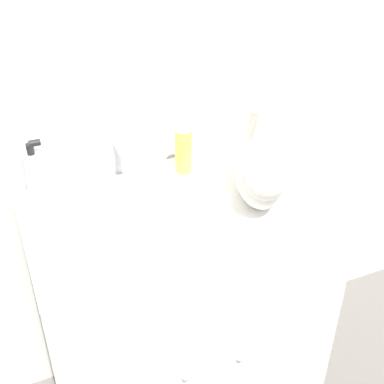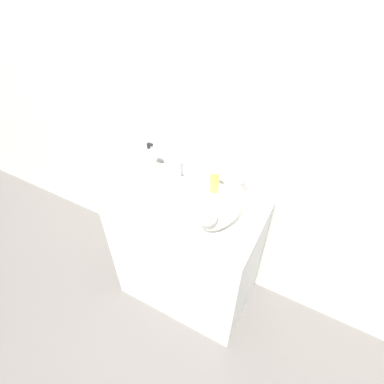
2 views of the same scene
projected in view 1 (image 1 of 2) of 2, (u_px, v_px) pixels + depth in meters
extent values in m
cube|color=silver|center=(138.00, 40.00, 1.49)|extent=(6.00, 0.05, 2.50)
cube|color=white|center=(181.00, 316.00, 1.73)|extent=(0.84, 0.50, 0.87)
sphere|color=silver|center=(186.00, 378.00, 1.48)|extent=(0.02, 0.02, 0.02)
sphere|color=silver|center=(240.00, 359.00, 1.53)|extent=(0.02, 0.02, 0.02)
cylinder|color=silver|center=(139.00, 214.00, 1.41)|extent=(0.34, 0.34, 0.05)
cylinder|color=silver|center=(118.00, 165.00, 1.52)|extent=(0.02, 0.02, 0.15)
cylinder|color=silver|center=(120.00, 148.00, 1.45)|extent=(0.02, 0.07, 0.02)
cylinder|color=white|center=(97.00, 186.00, 1.53)|extent=(0.03, 0.03, 0.03)
cylinder|color=white|center=(142.00, 176.00, 1.57)|extent=(0.03, 0.03, 0.03)
ellipsoid|color=silver|center=(258.00, 174.00, 1.48)|extent=(0.22, 0.30, 0.15)
sphere|color=silver|center=(266.00, 180.00, 1.36)|extent=(0.14, 0.14, 0.11)
cone|color=silver|center=(255.00, 165.00, 1.33)|extent=(0.05, 0.05, 0.04)
cone|color=silver|center=(279.00, 165.00, 1.33)|extent=(0.05, 0.05, 0.04)
cylinder|color=silver|center=(252.00, 124.00, 1.57)|extent=(0.06, 0.11, 0.16)
cylinder|color=silver|center=(36.00, 179.00, 1.45)|extent=(0.06, 0.06, 0.16)
cylinder|color=black|center=(30.00, 149.00, 1.40)|extent=(0.02, 0.02, 0.03)
cylinder|color=black|center=(35.00, 143.00, 1.39)|extent=(0.03, 0.02, 0.02)
cylinder|color=#EADB4C|center=(184.00, 151.00, 1.59)|extent=(0.05, 0.05, 0.14)
cone|color=white|center=(183.00, 124.00, 1.54)|extent=(0.05, 0.05, 0.04)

